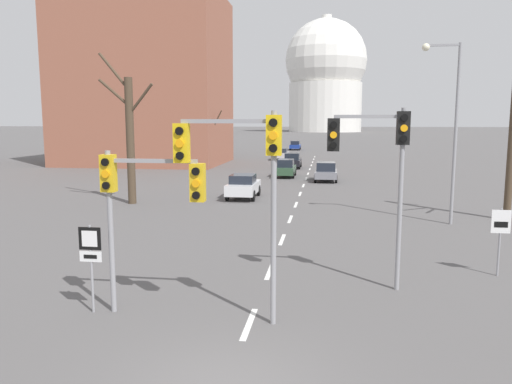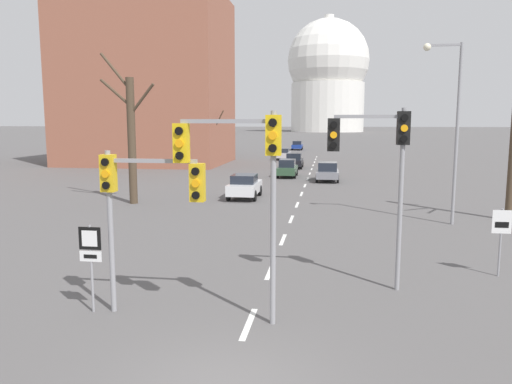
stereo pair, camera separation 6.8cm
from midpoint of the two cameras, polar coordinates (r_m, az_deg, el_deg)
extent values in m
cube|color=silver|center=(12.90, -0.94, -14.82)|extent=(0.16, 2.00, 0.01)
cube|color=silver|center=(17.09, 1.49, -8.97)|extent=(0.16, 2.00, 0.01)
cube|color=silver|center=(21.41, 2.92, -5.44)|extent=(0.16, 2.00, 0.01)
cube|color=silver|center=(25.79, 3.86, -3.11)|extent=(0.16, 2.00, 0.01)
cube|color=silver|center=(30.21, 4.52, -1.45)|extent=(0.16, 2.00, 0.01)
cube|color=silver|center=(34.64, 5.01, -0.22)|extent=(0.16, 2.00, 0.01)
cube|color=silver|center=(39.09, 5.39, 0.74)|extent=(0.16, 2.00, 0.01)
cube|color=silver|center=(43.56, 5.69, 1.50)|extent=(0.16, 2.00, 0.01)
cube|color=silver|center=(48.02, 5.93, 2.11)|extent=(0.16, 2.00, 0.01)
cube|color=silver|center=(52.50, 6.14, 2.63)|extent=(0.16, 2.00, 0.01)
cube|color=silver|center=(56.98, 6.31, 3.06)|extent=(0.16, 2.00, 0.01)
cube|color=silver|center=(61.46, 6.46, 3.43)|extent=(0.16, 2.00, 0.01)
cube|color=silver|center=(65.94, 6.58, 3.74)|extent=(0.16, 2.00, 0.01)
cube|color=silver|center=(70.43, 6.69, 4.02)|extent=(0.16, 2.00, 0.01)
cylinder|color=gray|center=(13.59, -16.39, -4.49)|extent=(0.14, 0.14, 4.28)
cube|color=gold|center=(13.34, -16.65, 2.07)|extent=(0.36, 0.28, 0.96)
cylinder|color=black|center=(13.16, -17.02, 3.28)|extent=(0.20, 0.06, 0.20)
cylinder|color=orange|center=(13.19, -16.96, 1.99)|extent=(0.20, 0.06, 0.20)
cylinder|color=black|center=(13.23, -16.91, 0.71)|extent=(0.20, 0.06, 0.20)
cube|color=gray|center=(12.86, -11.95, 3.50)|extent=(2.35, 0.10, 0.10)
cube|color=gold|center=(12.56, -6.84, 1.08)|extent=(0.36, 0.28, 0.96)
cylinder|color=black|center=(12.37, -7.06, 2.35)|extent=(0.20, 0.06, 0.20)
cylinder|color=orange|center=(12.40, -7.04, 0.98)|extent=(0.20, 0.06, 0.20)
cylinder|color=black|center=(12.44, -7.02, -0.38)|extent=(0.20, 0.06, 0.20)
cylinder|color=gray|center=(15.23, 16.03, -0.98)|extent=(0.14, 0.14, 5.41)
cube|color=black|center=(15.05, 16.35, 7.03)|extent=(0.36, 0.28, 0.96)
cylinder|color=black|center=(14.88, 16.48, 8.16)|extent=(0.20, 0.06, 0.20)
cylinder|color=orange|center=(14.88, 16.44, 7.01)|extent=(0.20, 0.06, 0.20)
cylinder|color=black|center=(14.89, 16.39, 5.87)|extent=(0.20, 0.06, 0.20)
cube|color=gray|center=(14.94, 12.60, 8.42)|extent=(1.98, 0.10, 0.10)
cube|color=black|center=(14.91, 8.71, 6.48)|extent=(0.36, 0.28, 0.96)
cylinder|color=black|center=(14.73, 8.74, 7.62)|extent=(0.20, 0.06, 0.20)
cylinder|color=orange|center=(14.74, 8.72, 6.46)|extent=(0.20, 0.06, 0.20)
cylinder|color=black|center=(14.75, 8.69, 5.31)|extent=(0.20, 0.06, 0.20)
cylinder|color=gray|center=(12.15, 1.86, -3.24)|extent=(0.14, 0.14, 5.27)
cube|color=yellow|center=(11.92, 1.90, 6.50)|extent=(0.36, 0.28, 0.96)
cylinder|color=black|center=(11.74, 1.82, 7.93)|extent=(0.20, 0.06, 0.20)
cylinder|color=orange|center=(11.75, 1.81, 6.48)|extent=(0.20, 0.06, 0.20)
cylinder|color=black|center=(11.76, 1.80, 5.03)|extent=(0.20, 0.06, 0.20)
cube|color=gray|center=(12.09, -3.50, 8.08)|extent=(2.27, 0.10, 0.10)
cube|color=yellow|center=(12.38, -8.65, 5.55)|extent=(0.36, 0.28, 0.96)
cylinder|color=black|center=(12.21, -8.92, 6.90)|extent=(0.20, 0.06, 0.20)
cylinder|color=orange|center=(12.22, -8.88, 5.51)|extent=(0.20, 0.06, 0.20)
cylinder|color=black|center=(12.24, -8.85, 4.12)|extent=(0.20, 0.06, 0.20)
cylinder|color=gray|center=(13.92, -18.41, -8.37)|extent=(0.07, 0.07, 2.36)
cube|color=black|center=(13.70, -18.60, -5.07)|extent=(0.60, 0.03, 0.60)
cube|color=white|center=(13.68, -18.64, -5.08)|extent=(0.42, 0.01, 0.42)
cube|color=white|center=(13.81, -18.51, -7.01)|extent=(0.60, 0.03, 0.28)
cube|color=black|center=(13.80, -18.55, -7.02)|extent=(0.36, 0.01, 0.10)
cylinder|color=gray|center=(18.07, 25.96, -5.20)|extent=(0.07, 0.07, 2.24)
cube|color=white|center=(17.92, 26.12, -3.06)|extent=(0.60, 0.03, 0.76)
cube|color=black|center=(17.92, 26.11, -3.36)|extent=(0.42, 0.01, 0.19)
cylinder|color=gray|center=(25.84, 21.77, 6.01)|extent=(0.16, 0.16, 8.65)
cube|color=gray|center=(25.90, 20.54, 15.45)|extent=(1.56, 0.10, 0.10)
sphere|color=#F2EAC6|center=(25.74, 18.77, 15.40)|extent=(0.36, 0.36, 0.36)
cube|color=silver|center=(32.58, -1.51, 0.50)|extent=(1.77, 3.94, 0.68)
cube|color=#1E232D|center=(32.31, -1.57, 1.53)|extent=(1.51, 1.89, 0.55)
cylinder|color=black|center=(33.96, -2.55, 0.23)|extent=(0.18, 0.70, 0.70)
cylinder|color=black|center=(33.69, 0.25, 0.18)|extent=(0.18, 0.70, 0.70)
cylinder|color=black|center=(31.59, -3.37, -0.37)|extent=(0.18, 0.70, 0.70)
cylinder|color=black|center=(31.30, -0.37, -0.44)|extent=(0.18, 0.70, 0.70)
cube|color=#2D4C33|center=(45.03, 3.39, 2.53)|extent=(1.61, 3.99, 0.63)
cube|color=#1E232D|center=(44.77, 3.37, 3.33)|extent=(1.37, 1.92, 0.67)
cylinder|color=black|center=(46.36, 2.58, 2.30)|extent=(0.18, 0.60, 0.60)
cylinder|color=black|center=(46.23, 4.45, 2.27)|extent=(0.18, 0.60, 0.60)
cylinder|color=black|center=(43.91, 2.26, 1.97)|extent=(0.18, 0.60, 0.60)
cylinder|color=black|center=(43.78, 4.23, 1.94)|extent=(0.18, 0.60, 0.60)
cube|color=black|center=(53.40, 4.14, 3.41)|extent=(1.76, 3.94, 0.64)
cube|color=#1E232D|center=(53.15, 4.14, 4.10)|extent=(1.49, 1.89, 0.67)
cylinder|color=black|center=(54.70, 3.37, 3.20)|extent=(0.18, 0.61, 0.61)
cylinder|color=black|center=(54.59, 5.10, 3.17)|extent=(0.18, 0.61, 0.61)
cylinder|color=black|center=(52.28, 3.14, 2.97)|extent=(0.18, 0.61, 0.61)
cylinder|color=black|center=(52.16, 4.95, 2.94)|extent=(0.18, 0.61, 0.61)
cube|color=navy|center=(86.80, 4.49, 5.23)|extent=(1.73, 4.30, 0.62)
cube|color=#1E232D|center=(86.56, 4.48, 5.64)|extent=(1.47, 2.06, 0.63)
cylinder|color=black|center=(88.20, 4.01, 5.08)|extent=(0.18, 0.62, 0.62)
cylinder|color=black|center=(88.10, 5.07, 5.07)|extent=(0.18, 0.62, 0.62)
cylinder|color=black|center=(85.55, 3.88, 4.99)|extent=(0.18, 0.62, 0.62)
cylinder|color=black|center=(85.44, 4.97, 4.97)|extent=(0.18, 0.62, 0.62)
cube|color=slate|center=(42.19, 7.94, 2.08)|extent=(1.80, 3.87, 0.56)
cube|color=#1E232D|center=(41.94, 7.96, 2.92)|extent=(1.53, 1.86, 0.71)
cylinder|color=black|center=(43.43, 6.82, 1.90)|extent=(0.18, 0.67, 0.67)
cylinder|color=black|center=(43.42, 9.07, 1.85)|extent=(0.18, 0.67, 0.67)
cylinder|color=black|center=(41.05, 6.74, 1.54)|extent=(0.18, 0.67, 0.67)
cylinder|color=black|center=(41.04, 9.11, 1.49)|extent=(0.18, 0.67, 0.67)
cube|color=#B7B7BC|center=(64.66, 2.84, 4.28)|extent=(1.82, 4.19, 0.62)
cube|color=#1E232D|center=(64.41, 2.83, 4.78)|extent=(1.55, 2.01, 0.55)
cylinder|color=black|center=(66.05, 2.20, 4.09)|extent=(0.18, 0.69, 0.69)
cylinder|color=black|center=(65.89, 3.70, 4.07)|extent=(0.18, 0.69, 0.69)
cylinder|color=black|center=(63.48, 1.95, 3.93)|extent=(0.18, 0.69, 0.69)
cylinder|color=black|center=(63.31, 3.51, 3.91)|extent=(0.18, 0.69, 0.69)
cylinder|color=#473828|center=(31.13, -14.23, 5.62)|extent=(0.48, 0.48, 7.58)
cylinder|color=#473828|center=(31.59, -15.98, 10.86)|extent=(2.00, 0.35, 1.70)
cylinder|color=#473828|center=(32.02, -16.05, 13.17)|extent=(2.24, 1.04, 2.32)
cylinder|color=#473828|center=(30.63, -13.12, 10.30)|extent=(1.75, 0.63, 1.85)
cylinder|color=#473828|center=(28.17, 27.18, 5.64)|extent=(0.36, 0.36, 8.47)
cylinder|color=#473828|center=(54.79, -5.25, 6.27)|extent=(0.40, 0.40, 6.49)
cylinder|color=#473828|center=(55.91, -5.22, 9.44)|extent=(0.46, 2.35, 2.69)
cylinder|color=#473828|center=(54.47, -4.63, 8.00)|extent=(1.45, 0.45, 2.48)
cylinder|color=#473828|center=(54.18, -6.21, 9.84)|extent=(1.40, 1.78, 2.76)
cylinder|color=#473828|center=(54.54, -5.88, 8.13)|extent=(1.11, 0.86, 2.27)
cylinder|color=silver|center=(229.79, 7.88, 9.54)|extent=(32.45, 32.45, 21.64)
sphere|color=silver|center=(231.24, 7.99, 14.69)|extent=(36.06, 36.06, 36.06)
cylinder|color=silver|center=(233.66, 8.07, 18.64)|extent=(4.33, 4.33, 6.31)
cube|color=#935642|center=(60.78, -12.52, 12.28)|extent=(18.00, 14.00, 19.19)
camera|label=1|loc=(0.03, -90.14, -0.02)|focal=35.00mm
camera|label=2|loc=(0.03, 89.86, 0.02)|focal=35.00mm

